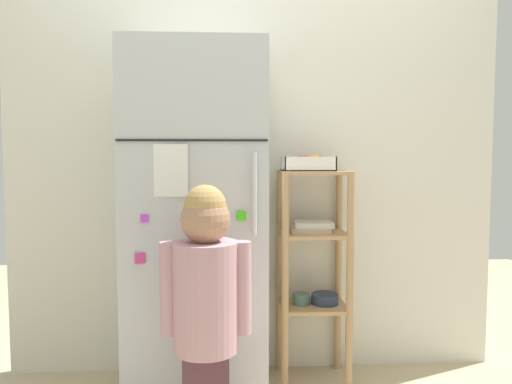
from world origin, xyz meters
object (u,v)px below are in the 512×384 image
(refrigerator, at_px, (198,227))
(fruit_bin, at_px, (309,164))
(child_standing, at_px, (206,296))
(pantry_shelf_unit, at_px, (313,259))

(refrigerator, height_order, fruit_bin, refrigerator)
(child_standing, height_order, fruit_bin, fruit_bin)
(child_standing, bearing_deg, fruit_bin, 52.90)
(refrigerator, relative_size, fruit_bin, 6.49)
(refrigerator, bearing_deg, child_standing, -83.17)
(refrigerator, bearing_deg, fruit_bin, 15.53)
(pantry_shelf_unit, height_order, fruit_bin, fruit_bin)
(refrigerator, distance_m, fruit_bin, 0.64)
(refrigerator, bearing_deg, pantry_shelf_unit, 14.90)
(child_standing, bearing_deg, pantry_shelf_unit, 51.37)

